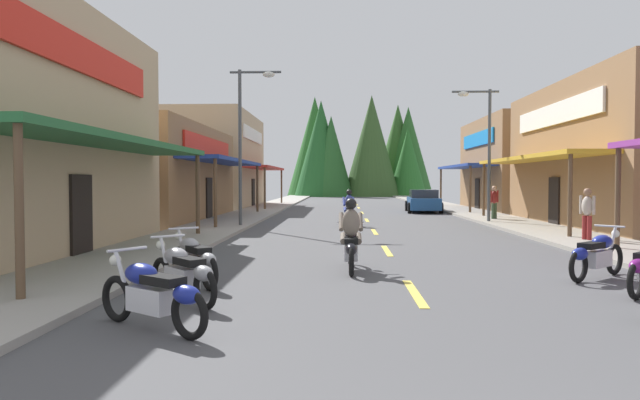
{
  "coord_description": "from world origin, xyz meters",
  "views": [
    {
      "loc": [
        -1.27,
        -1.56,
        1.94
      ],
      "look_at": [
        -2.22,
        24.13,
        1.07
      ],
      "focal_mm": 31.82,
      "sensor_mm": 36.0,
      "label": 1
    }
  ],
  "objects_px": {
    "motorcycle_parked_left_0": "(152,293)",
    "parked_car_curbside": "(423,201)",
    "pedestrian_browsing": "(494,201)",
    "streetlamp_left": "(247,126)",
    "pedestrian_waiting": "(587,211)",
    "motorcycle_parked_left_1": "(183,272)",
    "rider_cruising_trailing": "(349,211)",
    "motorcycle_parked_left_2": "(194,259)",
    "rider_cruising_lead": "(351,241)",
    "motorcycle_parked_right_3": "(597,254)",
    "streetlamp_right": "(482,136)"
  },
  "relations": [
    {
      "from": "motorcycle_parked_left_0",
      "to": "rider_cruising_trailing",
      "type": "relative_size",
      "value": 0.85
    },
    {
      "from": "motorcycle_parked_left_0",
      "to": "parked_car_curbside",
      "type": "distance_m",
      "value": 29.01
    },
    {
      "from": "motorcycle_parked_right_3",
      "to": "motorcycle_parked_left_0",
      "type": "distance_m",
      "value": 8.56
    },
    {
      "from": "motorcycle_parked_left_2",
      "to": "parked_car_curbside",
      "type": "distance_m",
      "value": 25.98
    },
    {
      "from": "motorcycle_parked_right_3",
      "to": "pedestrian_browsing",
      "type": "height_order",
      "value": "pedestrian_browsing"
    },
    {
      "from": "motorcycle_parked_left_0",
      "to": "rider_cruising_trailing",
      "type": "xyz_separation_m",
      "value": [
        2.78,
        17.19,
        0.17
      ]
    },
    {
      "from": "parked_car_curbside",
      "to": "pedestrian_waiting",
      "type": "bearing_deg",
      "value": -168.36
    },
    {
      "from": "motorcycle_parked_left_1",
      "to": "rider_cruising_trailing",
      "type": "distance_m",
      "value": 15.74
    },
    {
      "from": "streetlamp_left",
      "to": "rider_cruising_trailing",
      "type": "xyz_separation_m",
      "value": [
        4.19,
        1.18,
        -3.54
      ]
    },
    {
      "from": "motorcycle_parked_left_2",
      "to": "pedestrian_browsing",
      "type": "height_order",
      "value": "pedestrian_browsing"
    },
    {
      "from": "streetlamp_right",
      "to": "rider_cruising_trailing",
      "type": "height_order",
      "value": "streetlamp_right"
    },
    {
      "from": "motorcycle_parked_right_3",
      "to": "parked_car_curbside",
      "type": "xyz_separation_m",
      "value": [
        0.04,
        23.86,
        0.2
      ]
    },
    {
      "from": "motorcycle_parked_right_3",
      "to": "rider_cruising_lead",
      "type": "xyz_separation_m",
      "value": [
        -4.84,
        0.8,
        0.17
      ]
    },
    {
      "from": "motorcycle_parked_left_1",
      "to": "pedestrian_browsing",
      "type": "height_order",
      "value": "pedestrian_browsing"
    },
    {
      "from": "pedestrian_waiting",
      "to": "motorcycle_parked_left_2",
      "type": "bearing_deg",
      "value": -170.81
    },
    {
      "from": "motorcycle_parked_left_1",
      "to": "pedestrian_browsing",
      "type": "distance_m",
      "value": 21.05
    },
    {
      "from": "motorcycle_parked_left_1",
      "to": "motorcycle_parked_left_2",
      "type": "relative_size",
      "value": 0.92
    },
    {
      "from": "streetlamp_left",
      "to": "motorcycle_parked_left_2",
      "type": "relative_size",
      "value": 3.63
    },
    {
      "from": "streetlamp_right",
      "to": "parked_car_curbside",
      "type": "xyz_separation_m",
      "value": [
        -1.28,
        9.32,
        -3.27
      ]
    },
    {
      "from": "motorcycle_parked_right_3",
      "to": "pedestrian_waiting",
      "type": "distance_m",
      "value": 6.95
    },
    {
      "from": "pedestrian_browsing",
      "to": "streetlamp_left",
      "type": "bearing_deg",
      "value": -104.29
    },
    {
      "from": "motorcycle_parked_right_3",
      "to": "motorcycle_parked_left_1",
      "type": "bearing_deg",
      "value": 157.02
    },
    {
      "from": "parked_car_curbside",
      "to": "motorcycle_parked_left_1",
      "type": "bearing_deg",
      "value": 167.27
    },
    {
      "from": "motorcycle_parked_left_2",
      "to": "rider_cruising_lead",
      "type": "relative_size",
      "value": 0.84
    },
    {
      "from": "streetlamp_right",
      "to": "pedestrian_waiting",
      "type": "xyz_separation_m",
      "value": [
        1.24,
        -8.1,
        -2.96
      ]
    },
    {
      "from": "motorcycle_parked_left_0",
      "to": "parked_car_curbside",
      "type": "relative_size",
      "value": 0.41
    },
    {
      "from": "parked_car_curbside",
      "to": "rider_cruising_trailing",
      "type": "bearing_deg",
      "value": 159.75
    },
    {
      "from": "motorcycle_parked_left_2",
      "to": "rider_cruising_lead",
      "type": "distance_m",
      "value": 3.42
    },
    {
      "from": "rider_cruising_trailing",
      "to": "pedestrian_browsing",
      "type": "bearing_deg",
      "value": -70.22
    },
    {
      "from": "motorcycle_parked_left_2",
      "to": "rider_cruising_trailing",
      "type": "xyz_separation_m",
      "value": [
        3.09,
        13.95,
        0.17
      ]
    },
    {
      "from": "streetlamp_left",
      "to": "motorcycle_parked_left_2",
      "type": "bearing_deg",
      "value": -85.06
    },
    {
      "from": "rider_cruising_lead",
      "to": "pedestrian_waiting",
      "type": "relative_size",
      "value": 1.25
    },
    {
      "from": "rider_cruising_lead",
      "to": "pedestrian_browsing",
      "type": "height_order",
      "value": "pedestrian_browsing"
    },
    {
      "from": "streetlamp_left",
      "to": "rider_cruising_trailing",
      "type": "bearing_deg",
      "value": 15.77
    },
    {
      "from": "streetlamp_left",
      "to": "motorcycle_parked_left_0",
      "type": "height_order",
      "value": "streetlamp_left"
    },
    {
      "from": "motorcycle_parked_right_3",
      "to": "parked_car_curbside",
      "type": "bearing_deg",
      "value": 49.06
    },
    {
      "from": "motorcycle_parked_left_1",
      "to": "rider_cruising_lead",
      "type": "distance_m",
      "value": 4.24
    },
    {
      "from": "streetlamp_left",
      "to": "streetlamp_right",
      "type": "distance_m",
      "value": 10.56
    },
    {
      "from": "pedestrian_waiting",
      "to": "parked_car_curbside",
      "type": "relative_size",
      "value": 0.39
    },
    {
      "from": "motorcycle_parked_left_1",
      "to": "parked_car_curbside",
      "type": "xyz_separation_m",
      "value": [
        7.61,
        26.3,
        0.2
      ]
    },
    {
      "from": "streetlamp_left",
      "to": "rider_cruising_lead",
      "type": "xyz_separation_m",
      "value": [
        4.06,
        -11.06,
        -3.54
      ]
    },
    {
      "from": "motorcycle_parked_right_3",
      "to": "motorcycle_parked_left_2",
      "type": "bearing_deg",
      "value": 145.85
    },
    {
      "from": "pedestrian_waiting",
      "to": "rider_cruising_lead",
      "type": "bearing_deg",
      "value": -168.87
    },
    {
      "from": "motorcycle_parked_left_0",
      "to": "motorcycle_parked_left_1",
      "type": "distance_m",
      "value": 1.72
    },
    {
      "from": "rider_cruising_lead",
      "to": "parked_car_curbside",
      "type": "relative_size",
      "value": 0.49
    },
    {
      "from": "streetlamp_right",
      "to": "motorcycle_parked_left_1",
      "type": "xyz_separation_m",
      "value": [
        -8.89,
        -16.98,
        -3.47
      ]
    },
    {
      "from": "motorcycle_parked_left_2",
      "to": "streetlamp_right",
      "type": "bearing_deg",
      "value": -66.58
    },
    {
      "from": "rider_cruising_lead",
      "to": "motorcycle_parked_right_3",
      "type": "bearing_deg",
      "value": -99.12
    },
    {
      "from": "motorcycle_parked_left_0",
      "to": "motorcycle_parked_left_1",
      "type": "relative_size",
      "value": 1.1
    },
    {
      "from": "streetlamp_right",
      "to": "motorcycle_parked_right_3",
      "type": "xyz_separation_m",
      "value": [
        -1.32,
        -14.54,
        -3.47
      ]
    }
  ]
}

